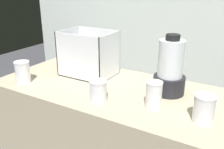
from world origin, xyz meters
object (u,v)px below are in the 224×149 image
(juice_cup_pomegranate_far_left, at_px, (23,73))
(juice_cup_mango_right, at_px, (204,110))
(carrot_display_bin, at_px, (89,61))
(juice_cup_orange_middle, at_px, (154,96))
(juice_cup_pomegranate_left, at_px, (98,92))
(blender_pitcher, at_px, (170,70))

(juice_cup_pomegranate_far_left, xyz_separation_m, juice_cup_mango_right, (1.03, 0.09, -0.01))
(carrot_display_bin, bearing_deg, juice_cup_orange_middle, -22.46)
(carrot_display_bin, height_order, juice_cup_mango_right, carrot_display_bin)
(juice_cup_pomegranate_far_left, bearing_deg, juice_cup_pomegranate_left, 2.09)
(carrot_display_bin, relative_size, blender_pitcher, 1.02)
(juice_cup_mango_right, bearing_deg, juice_cup_pomegranate_far_left, -175.17)
(blender_pitcher, xyz_separation_m, juice_cup_mango_right, (0.22, -0.21, -0.08))
(juice_cup_pomegranate_left, bearing_deg, juice_cup_orange_middle, 16.05)
(carrot_display_bin, bearing_deg, juice_cup_mango_right, -16.74)
(blender_pitcher, relative_size, juice_cup_mango_right, 2.61)
(blender_pitcher, height_order, juice_cup_pomegranate_left, blender_pitcher)
(blender_pitcher, relative_size, juice_cup_pomegranate_left, 2.90)
(juice_cup_mango_right, bearing_deg, blender_pitcher, 136.69)
(blender_pitcher, distance_m, juice_cup_mango_right, 0.32)
(juice_cup_orange_middle, xyz_separation_m, juice_cup_mango_right, (0.23, -0.01, -0.01))
(blender_pitcher, xyz_separation_m, juice_cup_pomegranate_left, (-0.28, -0.28, -0.08))
(juice_cup_pomegranate_left, distance_m, juice_cup_mango_right, 0.51)
(juice_cup_orange_middle, bearing_deg, juice_cup_pomegranate_left, -163.95)
(juice_cup_pomegranate_far_left, relative_size, juice_cup_orange_middle, 0.99)
(carrot_display_bin, height_order, blender_pitcher, blender_pitcher)
(carrot_display_bin, relative_size, juice_cup_mango_right, 2.65)
(juice_cup_pomegranate_left, relative_size, juice_cup_mango_right, 0.90)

